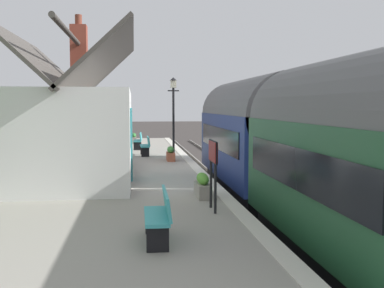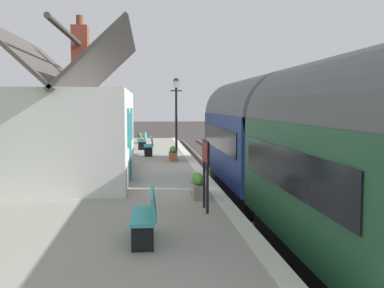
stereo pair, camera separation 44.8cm
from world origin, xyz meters
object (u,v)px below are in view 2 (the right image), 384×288
bench_platform_end (150,145)px  station_building (75,130)px  planter_under_sign (198,185)px  planter_bench_left (173,154)px  bench_mid_platform (143,140)px  planter_by_door (140,138)px  planter_bench_right (128,145)px  lamp_post_platform (176,102)px  train (287,145)px  station_sign_board (206,157)px  bench_by_lamp (147,214)px

bench_platform_end → station_building: bearing=160.0°
station_building → planter_under_sign: station_building is taller
planter_bench_left → planter_under_sign: planter_bench_left is taller
bench_mid_platform → planter_by_door: (4.06, 0.26, -0.17)m
station_building → planter_by_door: 14.18m
planter_bench_right → lamp_post_platform: lamp_post_platform is taller
train → station_sign_board: (-2.73, 2.65, -0.03)m
train → planter_bench_left: size_ratio=18.84×
station_sign_board → planter_by_door: bearing=5.2°
bench_by_lamp → planter_bench_left: 11.98m
planter_bench_left → station_building: bearing=142.5°
train → station_building: 6.73m
bench_mid_platform → station_sign_board: station_sign_board is taller
station_building → planter_bench_right: (7.48, -1.41, -1.12)m
planter_bench_left → train: bearing=-157.4°
bench_platform_end → planter_under_sign: 10.28m
station_building → station_sign_board: size_ratio=4.91×
train → bench_by_lamp: 6.46m
bench_by_lamp → planter_under_sign: (3.93, -1.30, -0.18)m
bench_mid_platform → planter_under_sign: bench_mid_platform is taller
planter_by_door → lamp_post_platform: bearing=-168.7°
train → planter_bench_left: train is taller
planter_by_door → planter_bench_left: size_ratio=1.19×
train → bench_mid_platform: 13.09m
train → station_building: (2.44, 6.26, 0.33)m
planter_by_door → planter_bench_left: (-9.57, -1.55, -0.01)m
station_building → planter_by_door: bearing=-7.5°
bench_mid_platform → planter_by_door: 4.07m
planter_by_door → station_sign_board: 19.28m
planter_under_sign → station_sign_board: 1.84m
station_sign_board → planter_bench_left: bearing=1.2°
train → planter_bench_right: size_ratio=20.63×
bench_platform_end → bench_by_lamp: bearing=179.5°
bench_mid_platform → planter_bench_left: 5.66m
planter_by_door → planter_bench_right: (-6.53, 0.44, 0.12)m
bench_platform_end → station_sign_board: station_sign_board is taller
planter_under_sign → station_sign_board: (-1.61, 0.00, 0.90)m
train → lamp_post_platform: (7.70, 2.67, 1.27)m
bench_by_lamp → station_sign_board: size_ratio=0.89×
bench_platform_end → planter_by_door: 7.39m
planter_bench_right → lamp_post_platform: bearing=-135.4°
bench_by_lamp → planter_by_door: bearing=1.2°
station_building → bench_mid_platform: (9.95, -2.11, -1.07)m
train → bench_by_lamp: (-5.05, 3.95, -0.74)m
planter_bench_right → planter_under_sign: bearing=-168.7°
lamp_post_platform → planter_bench_right: bearing=44.6°
planter_by_door → planter_under_sign: size_ratio=0.95×
train → station_sign_board: bearing=135.9°
station_sign_board → station_building: bearing=34.9°
bench_by_lamp → bench_platform_end: (14.13, -0.12, 0.00)m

